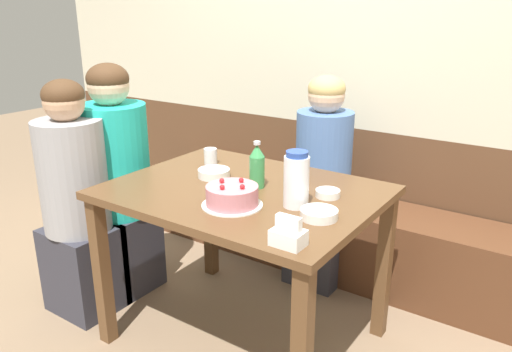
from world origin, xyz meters
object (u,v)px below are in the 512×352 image
(bowl_soup_white, at_px, (328,193))
(bowl_side_dish, at_px, (214,173))
(bowl_rice_small, at_px, (319,214))
(glass_water_tall, at_px, (211,156))
(birthday_cake, at_px, (232,196))
(person_teal_shirt, at_px, (117,183))
(napkin_holder, at_px, (288,235))
(soju_bottle, at_px, (257,166))
(person_grey_tee, at_px, (322,189))
(person_pale_blue_shirt, at_px, (77,206))
(bench_seat, at_px, (325,232))
(water_pitcher, at_px, (296,180))

(bowl_soup_white, bearing_deg, bowl_side_dish, -172.87)
(bowl_rice_small, height_order, glass_water_tall, glass_water_tall)
(birthday_cake, relative_size, bowl_rice_small, 1.72)
(bowl_side_dish, xyz_separation_m, person_teal_shirt, (-0.62, -0.05, -0.16))
(napkin_holder, bearing_deg, bowl_rice_small, 94.60)
(bowl_rice_small, relative_size, bowl_side_dish, 0.96)
(soju_bottle, bearing_deg, glass_water_tall, 158.61)
(birthday_cake, relative_size, person_grey_tee, 0.21)
(person_pale_blue_shirt, bearing_deg, glass_water_tall, 43.92)
(person_grey_tee, bearing_deg, napkin_holder, 21.12)
(bowl_soup_white, relative_size, person_pale_blue_shirt, 0.09)
(bowl_rice_small, height_order, person_teal_shirt, person_teal_shirt)
(bowl_soup_white, distance_m, bowl_rice_small, 0.23)
(soju_bottle, height_order, glass_water_tall, soju_bottle)
(soju_bottle, relative_size, person_pale_blue_shirt, 0.17)
(bench_seat, relative_size, glass_water_tall, 29.94)
(bowl_rice_small, bearing_deg, bench_seat, 114.20)
(bench_seat, relative_size, bowl_side_dish, 16.06)
(bench_seat, distance_m, bowl_rice_small, 1.16)
(bowl_soup_white, bearing_deg, napkin_holder, -78.80)
(birthday_cake, relative_size, bowl_soup_white, 2.39)
(person_pale_blue_shirt, bearing_deg, bowl_soup_white, 17.96)
(bench_seat, height_order, soju_bottle, soju_bottle)
(person_teal_shirt, bearing_deg, bowl_rice_small, -4.41)
(soju_bottle, distance_m, bowl_soup_white, 0.33)
(bowl_side_dish, bearing_deg, person_teal_shirt, -175.08)
(bench_seat, bearing_deg, bowl_rice_small, -65.80)
(glass_water_tall, bearing_deg, person_teal_shirt, -156.92)
(bowl_soup_white, xyz_separation_m, person_pale_blue_shirt, (-1.17, -0.38, -0.20))
(birthday_cake, relative_size, glass_water_tall, 3.08)
(person_teal_shirt, bearing_deg, bowl_soup_white, 5.96)
(napkin_holder, distance_m, bowl_side_dish, 0.76)
(bowl_rice_small, bearing_deg, person_grey_tee, 115.88)
(bench_seat, relative_size, water_pitcher, 10.51)
(glass_water_tall, relative_size, person_teal_shirt, 0.06)
(water_pitcher, distance_m, person_grey_tee, 0.85)
(water_pitcher, xyz_separation_m, bowl_rice_small, (0.13, -0.05, -0.09))
(bowl_soup_white, bearing_deg, soju_bottle, -167.52)
(bench_seat, bearing_deg, bowl_soup_white, -64.17)
(water_pitcher, bearing_deg, napkin_holder, -63.96)
(water_pitcher, height_order, bowl_rice_small, water_pitcher)
(glass_water_tall, bearing_deg, person_pale_blue_shirt, -136.08)
(bowl_side_dish, relative_size, person_pale_blue_shirt, 0.12)
(napkin_holder, relative_size, bowl_side_dish, 0.75)
(person_teal_shirt, distance_m, person_grey_tee, 1.11)
(napkin_holder, bearing_deg, birthday_cake, 154.43)
(bowl_rice_small, height_order, bowl_side_dish, bowl_side_dish)
(bowl_soup_white, bearing_deg, birthday_cake, -131.50)
(bowl_soup_white, distance_m, glass_water_tall, 0.70)
(birthday_cake, bearing_deg, soju_bottle, 99.93)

